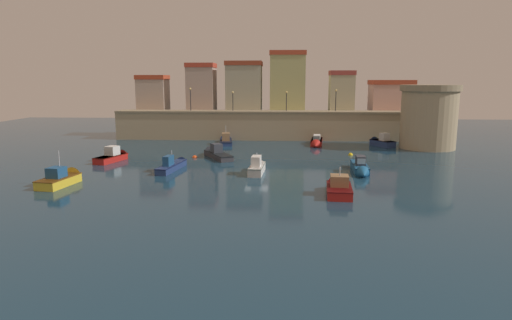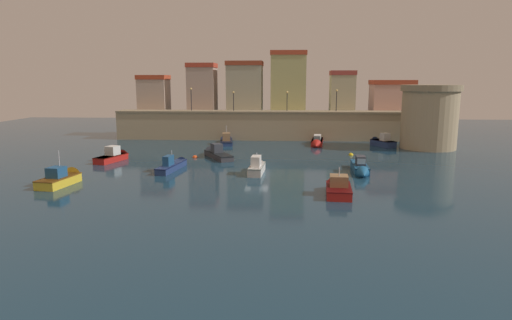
{
  "view_description": "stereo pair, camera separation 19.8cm",
  "coord_description": "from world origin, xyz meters",
  "px_view_note": "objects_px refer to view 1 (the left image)",
  "views": [
    {
      "loc": [
        2.57,
        -46.66,
        9.08
      ],
      "look_at": [
        0.0,
        -0.95,
        0.79
      ],
      "focal_mm": 31.09,
      "sensor_mm": 36.0,
      "label": 1
    },
    {
      "loc": [
        2.76,
        -46.65,
        9.08
      ],
      "look_at": [
        0.0,
        -0.95,
        0.79
      ],
      "focal_mm": 31.09,
      "sensor_mm": 36.0,
      "label": 2
    }
  ],
  "objects_px": {
    "quay_lamp_1": "(233,98)",
    "moored_boat_2": "(316,142)",
    "fortress_tower": "(429,116)",
    "moored_boat_5": "(215,153)",
    "moored_boat_7": "(174,165)",
    "quay_lamp_2": "(286,98)",
    "quay_lamp_3": "(336,97)",
    "moored_boat_0": "(226,140)",
    "moored_boat_3": "(361,168)",
    "mooring_buoy_1": "(351,155)",
    "moored_boat_1": "(64,178)",
    "quay_lamp_0": "(190,95)",
    "moored_boat_4": "(257,166)",
    "moored_boat_6": "(380,142)",
    "mooring_buoy_0": "(195,158)",
    "moored_boat_8": "(115,156)",
    "moored_boat_9": "(339,187)"
  },
  "relations": [
    {
      "from": "fortress_tower",
      "to": "moored_boat_6",
      "type": "height_order",
      "value": "fortress_tower"
    },
    {
      "from": "quay_lamp_0",
      "to": "quay_lamp_3",
      "type": "relative_size",
      "value": 1.07
    },
    {
      "from": "fortress_tower",
      "to": "moored_boat_9",
      "type": "bearing_deg",
      "value": -121.01
    },
    {
      "from": "quay_lamp_2",
      "to": "moored_boat_2",
      "type": "xyz_separation_m",
      "value": [
        4.23,
        -5.79,
        -6.01
      ]
    },
    {
      "from": "moored_boat_6",
      "to": "moored_boat_2",
      "type": "bearing_deg",
      "value": 60.49
    },
    {
      "from": "fortress_tower",
      "to": "quay_lamp_3",
      "type": "distance_m",
      "value": 14.05
    },
    {
      "from": "moored_boat_0",
      "to": "moored_boat_5",
      "type": "height_order",
      "value": "moored_boat_0"
    },
    {
      "from": "fortress_tower",
      "to": "quay_lamp_0",
      "type": "height_order",
      "value": "fortress_tower"
    },
    {
      "from": "quay_lamp_2",
      "to": "quay_lamp_3",
      "type": "bearing_deg",
      "value": -0.0
    },
    {
      "from": "quay_lamp_1",
      "to": "moored_boat_5",
      "type": "bearing_deg",
      "value": -91.49
    },
    {
      "from": "moored_boat_7",
      "to": "moored_boat_2",
      "type": "bearing_deg",
      "value": -34.11
    },
    {
      "from": "quay_lamp_1",
      "to": "moored_boat_3",
      "type": "distance_m",
      "value": 29.56
    },
    {
      "from": "quay_lamp_3",
      "to": "moored_boat_8",
      "type": "height_order",
      "value": "quay_lamp_3"
    },
    {
      "from": "quay_lamp_2",
      "to": "moored_boat_7",
      "type": "bearing_deg",
      "value": -116.58
    },
    {
      "from": "moored_boat_6",
      "to": "moored_boat_8",
      "type": "xyz_separation_m",
      "value": [
        -32.77,
        -13.37,
        -0.04
      ]
    },
    {
      "from": "moored_boat_4",
      "to": "moored_boat_0",
      "type": "bearing_deg",
      "value": 19.31
    },
    {
      "from": "quay_lamp_2",
      "to": "moored_boat_2",
      "type": "distance_m",
      "value": 9.35
    },
    {
      "from": "moored_boat_0",
      "to": "moored_boat_5",
      "type": "xyz_separation_m",
      "value": [
        0.2,
        -11.93,
        0.01
      ]
    },
    {
      "from": "moored_boat_2",
      "to": "mooring_buoy_1",
      "type": "relative_size",
      "value": 12.11
    },
    {
      "from": "quay_lamp_2",
      "to": "moored_boat_0",
      "type": "height_order",
      "value": "quay_lamp_2"
    },
    {
      "from": "moored_boat_3",
      "to": "fortress_tower",
      "type": "bearing_deg",
      "value": 148.55
    },
    {
      "from": "quay_lamp_1",
      "to": "moored_boat_2",
      "type": "xyz_separation_m",
      "value": [
        12.44,
        -5.79,
        -5.99
      ]
    },
    {
      "from": "moored_boat_7",
      "to": "mooring_buoy_1",
      "type": "xyz_separation_m",
      "value": [
        19.61,
        9.59,
        -0.45
      ]
    },
    {
      "from": "moored_boat_0",
      "to": "moored_boat_4",
      "type": "xyz_separation_m",
      "value": [
        5.73,
        -20.61,
        0.15
      ]
    },
    {
      "from": "moored_boat_5",
      "to": "mooring_buoy_0",
      "type": "relative_size",
      "value": 11.79
    },
    {
      "from": "quay_lamp_2",
      "to": "moored_boat_5",
      "type": "xyz_separation_m",
      "value": [
        -8.63,
        -16.28,
        -5.99
      ]
    },
    {
      "from": "mooring_buoy_1",
      "to": "moored_boat_6",
      "type": "bearing_deg",
      "value": 57.02
    },
    {
      "from": "moored_boat_1",
      "to": "moored_boat_3",
      "type": "bearing_deg",
      "value": -68.78
    },
    {
      "from": "moored_boat_6",
      "to": "moored_boat_8",
      "type": "bearing_deg",
      "value": 83.7
    },
    {
      "from": "mooring_buoy_0",
      "to": "quay_lamp_2",
      "type": "bearing_deg",
      "value": 57.2
    },
    {
      "from": "fortress_tower",
      "to": "moored_boat_6",
      "type": "distance_m",
      "value": 7.18
    },
    {
      "from": "moored_boat_0",
      "to": "mooring_buoy_0",
      "type": "bearing_deg",
      "value": 162.79
    },
    {
      "from": "quay_lamp_3",
      "to": "moored_boat_6",
      "type": "distance_m",
      "value": 10.15
    },
    {
      "from": "quay_lamp_1",
      "to": "quay_lamp_3",
      "type": "bearing_deg",
      "value": 0.0
    },
    {
      "from": "moored_boat_0",
      "to": "mooring_buoy_1",
      "type": "distance_m",
      "value": 19.25
    },
    {
      "from": "quay_lamp_1",
      "to": "moored_boat_7",
      "type": "bearing_deg",
      "value": -98.72
    },
    {
      "from": "moored_boat_0",
      "to": "moored_boat_7",
      "type": "distance_m",
      "value": 19.55
    },
    {
      "from": "quay_lamp_0",
      "to": "mooring_buoy_0",
      "type": "bearing_deg",
      "value": -77.44
    },
    {
      "from": "quay_lamp_0",
      "to": "fortress_tower",
      "type": "bearing_deg",
      "value": -13.16
    },
    {
      "from": "fortress_tower",
      "to": "moored_boat_5",
      "type": "distance_m",
      "value": 29.02
    },
    {
      "from": "quay_lamp_0",
      "to": "moored_boat_9",
      "type": "height_order",
      "value": "quay_lamp_0"
    },
    {
      "from": "moored_boat_9",
      "to": "moored_boat_6",
      "type": "bearing_deg",
      "value": -13.95
    },
    {
      "from": "moored_boat_3",
      "to": "moored_boat_5",
      "type": "height_order",
      "value": "moored_boat_5"
    },
    {
      "from": "quay_lamp_0",
      "to": "moored_boat_0",
      "type": "height_order",
      "value": "quay_lamp_0"
    },
    {
      "from": "moored_boat_4",
      "to": "quay_lamp_0",
      "type": "bearing_deg",
      "value": 28.83
    },
    {
      "from": "moored_boat_4",
      "to": "moored_boat_9",
      "type": "distance_m",
      "value": 10.47
    },
    {
      "from": "quay_lamp_2",
      "to": "quay_lamp_3",
      "type": "distance_m",
      "value": 7.47
    },
    {
      "from": "moored_boat_7",
      "to": "fortress_tower",
      "type": "bearing_deg",
      "value": -54.93
    },
    {
      "from": "fortress_tower",
      "to": "moored_boat_4",
      "type": "height_order",
      "value": "fortress_tower"
    },
    {
      "from": "moored_boat_0",
      "to": "moored_boat_3",
      "type": "relative_size",
      "value": 0.99
    }
  ]
}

